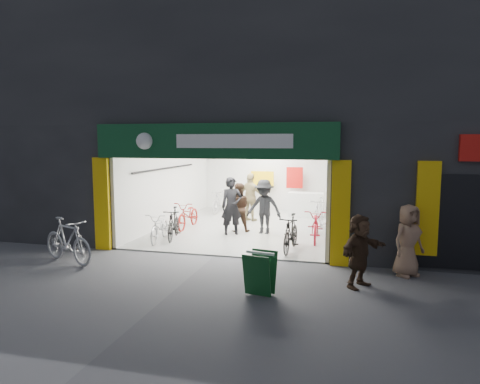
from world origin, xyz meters
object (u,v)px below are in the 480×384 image
at_px(sandwich_board, 260,272).
at_px(bike_right_front, 291,233).
at_px(parked_bike, 68,241).
at_px(pedestrian_near, 408,240).
at_px(bike_left_front, 160,227).

bearing_deg(sandwich_board, bike_right_front, 98.01).
distance_m(parked_bike, sandwich_board, 5.24).
relative_size(parked_bike, pedestrian_near, 1.16).
bearing_deg(bike_left_front, parked_bike, -123.96).
xyz_separation_m(pedestrian_near, sandwich_board, (-2.99, -2.03, -0.35)).
xyz_separation_m(bike_right_front, pedestrian_near, (2.84, -1.50, 0.31)).
bearing_deg(bike_right_front, pedestrian_near, -23.30).
distance_m(bike_left_front, sandwich_board, 5.39).
relative_size(bike_left_front, parked_bike, 0.90).
xyz_separation_m(bike_right_front, parked_bike, (-5.28, -2.48, 0.06)).
relative_size(bike_right_front, parked_bike, 0.90).
height_order(pedestrian_near, sandwich_board, pedestrian_near).
height_order(bike_right_front, pedestrian_near, pedestrian_near).
distance_m(bike_left_front, bike_right_front, 4.02).
bearing_deg(parked_bike, bike_right_front, -43.20).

